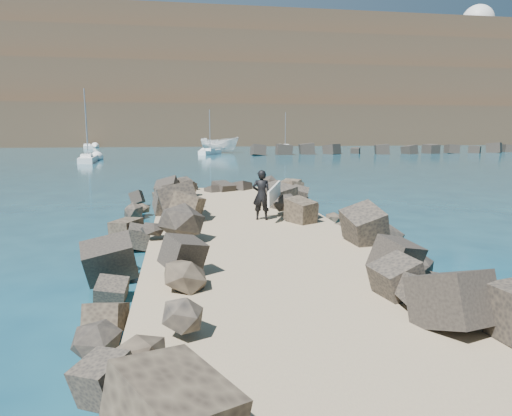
% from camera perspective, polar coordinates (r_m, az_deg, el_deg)
% --- Properties ---
extents(ground, '(800.00, 800.00, 0.00)m').
position_cam_1_polar(ground, '(14.13, -0.67, -5.33)').
color(ground, '#0F384C').
rests_on(ground, ground).
extents(jetty, '(6.00, 26.00, 0.60)m').
position_cam_1_polar(jetty, '(12.15, 0.78, -6.38)').
color(jetty, '#8C7759').
rests_on(jetty, ground).
extents(riprap_left, '(2.60, 22.00, 1.00)m').
position_cam_1_polar(riprap_left, '(12.43, -12.98, -5.31)').
color(riprap_left, '#272321').
rests_on(riprap_left, ground).
extents(riprap_right, '(2.60, 22.00, 1.00)m').
position_cam_1_polar(riprap_right, '(13.36, 12.76, -4.25)').
color(riprap_right, black).
rests_on(riprap_right, ground).
extents(breakwater_secondary, '(52.00, 4.00, 1.20)m').
position_cam_1_polar(breakwater_secondary, '(77.94, 19.14, 6.92)').
color(breakwater_secondary, black).
rests_on(breakwater_secondary, ground).
extents(headland, '(360.00, 140.00, 32.00)m').
position_cam_1_polar(headland, '(174.34, -5.58, 13.72)').
color(headland, '#2D4919').
rests_on(headland, ground).
extents(surfboard_resting, '(0.68, 2.31, 0.08)m').
position_cam_1_polar(surfboard_resting, '(18.03, -10.66, 1.16)').
color(surfboard_resting, silver).
rests_on(surfboard_resting, riprap_left).
extents(boat_imported, '(7.11, 5.41, 2.59)m').
position_cam_1_polar(boat_imported, '(75.32, -4.58, 7.87)').
color(boat_imported, white).
rests_on(boat_imported, ground).
extents(surfer_with_board, '(1.25, 2.01, 1.73)m').
position_cam_1_polar(surfer_with_board, '(15.70, 0.92, 1.67)').
color(surfer_with_board, black).
rests_on(surfer_with_board, jetty).
extents(radome, '(11.82, 11.82, 18.71)m').
position_cam_1_polar(radome, '(205.62, 25.93, 19.77)').
color(radome, white).
rests_on(radome, headland).
extents(sailboat_e, '(3.26, 7.80, 9.13)m').
position_cam_1_polar(sailboat_e, '(99.25, -20.26, 7.20)').
color(sailboat_e, white).
rests_on(sailboat_e, ground).
extents(sailboat_d, '(1.92, 6.00, 7.23)m').
position_cam_1_polar(sailboat_d, '(90.72, 3.68, 7.59)').
color(sailboat_d, white).
rests_on(sailboat_d, ground).
extents(sailboat_b, '(3.84, 5.44, 6.87)m').
position_cam_1_polar(sailboat_b, '(70.46, -5.75, 6.96)').
color(sailboat_b, white).
rests_on(sailboat_b, ground).
extents(sailboat_a, '(2.09, 7.14, 8.49)m').
position_cam_1_polar(sailboat_a, '(56.65, -20.25, 5.75)').
color(sailboat_a, white).
rests_on(sailboat_a, ground).
extents(headland_buildings, '(137.50, 30.50, 5.00)m').
position_cam_1_polar(headland_buildings, '(169.48, -3.05, 19.99)').
color(headland_buildings, white).
rests_on(headland_buildings, headland).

